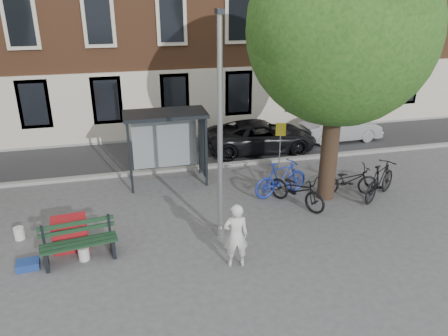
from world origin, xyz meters
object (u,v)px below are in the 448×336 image
Objects in this scene: bike_a at (349,180)px; bus_shelter at (177,130)px; car_dark at (261,136)px; lamppost at (220,143)px; bench at (79,244)px; red_stand at (70,233)px; notice_sign at (280,137)px; bike_c at (297,190)px; bike_b at (281,179)px; painter at (236,236)px; car_silver at (341,128)px; bike_d at (380,181)px.

bus_shelter is at bearing 75.78° from bike_a.
car_dark is at bearing 30.22° from bus_shelter.
lamppost reaches higher than bench.
red_stand is 7.93m from notice_sign.
bike_b is at bearing 74.18° from bike_c.
bus_shelter is at bearing -166.06° from notice_sign.
bus_shelter is at bearing 42.01° from bike_b.
painter is 4.40m from bike_b.
lamppost is 7.52m from car_dark.
bus_shelter is at bearing -78.64° from painter.
car_dark is 3.04m from notice_sign.
bike_a reaches higher than bench.
bench is 0.41× the size of car_dark.
red_stand is at bearing 176.28° from lamppost.
bike_a is (4.82, 3.10, -0.34)m from painter.
bike_b reaches higher than car_silver.
red_stand is (-11.42, -6.58, -0.16)m from car_silver.
painter is 0.36× the size of car_dark.
bike_b reaches higher than bench.
painter is 3.90m from bike_c.
notice_sign is at bearing 177.46° from car_dark.
bike_c is at bearing 53.53° from bike_d.
notice_sign reaches higher than bike_c.
bike_d is 5.86m from car_dark.
lamppost is 3.76m from bike_c.
bike_b is at bearing 37.99° from lamppost.
bike_b is 6.78m from car_silver.
bike_d is at bearing -153.46° from car_dark.
bench is at bearing -127.64° from notice_sign.
bike_d is 3.73m from notice_sign.
notice_sign is at bearing 48.73° from lamppost.
bus_shelter reaches higher than painter.
lamppost is at bearing 155.03° from car_dark.
bench is 13.27m from car_silver.
lamppost is at bearing -3.20° from bench.
bus_shelter is 1.36× the size of notice_sign.
car_silver is (7.34, 6.84, -2.17)m from lamppost.
painter is 0.46× the size of car_silver.
lamppost reaches higher than painter.
car_silver is at bearing 61.38° from notice_sign.
lamppost is 2.98× the size of bike_b.
red_stand is (-3.48, -3.84, -1.47)m from bus_shelter.
red_stand is at bearing 105.40° from bench.
car_dark is (-1.52, 4.86, 0.14)m from bike_a.
bike_c is 6.95m from red_stand.
bike_b is at bearing -85.00° from notice_sign.
bike_a is 0.97× the size of bike_b.
painter is (0.63, -5.67, -1.05)m from bus_shelter.
car_dark is at bearing -10.11° from bike_d.
bike_c reaches higher than red_stand.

